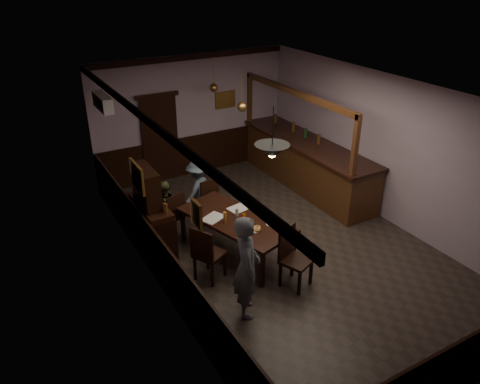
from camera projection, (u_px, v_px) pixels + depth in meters
room at (285, 175)px, 8.40m from camera, size 5.01×8.01×3.01m
dining_table at (236, 221)px, 8.52m from camera, size 1.59×2.39×0.75m
chair_far_left at (173, 214)px, 9.08m from camera, size 0.53×0.53×0.98m
chair_far_right at (207, 198)px, 9.65m from camera, size 0.50×0.50×1.00m
chair_near at (292, 255)px, 7.75m from camera, size 0.60×0.60×1.06m
chair_side at (206, 252)px, 7.83m from camera, size 0.61×0.61×1.05m
person_standing at (247, 267)px, 7.00m from camera, size 0.62×0.73×1.70m
person_seated_left at (164, 208)px, 9.24m from camera, size 0.68×0.62×1.12m
person_seated_right at (198, 189)px, 9.79m from camera, size 0.96×0.85×1.29m
newspaper_left at (213, 218)px, 8.50m from camera, size 0.51×0.45×0.01m
newspaper_right at (239, 208)px, 8.83m from camera, size 0.47×0.37×0.01m
napkin at (245, 224)px, 8.30m from camera, size 0.19×0.19×0.00m
saucer at (270, 224)px, 8.29m from camera, size 0.15×0.15×0.01m
coffee_cup at (267, 220)px, 8.34m from camera, size 0.10×0.10×0.07m
pastry_plate at (254, 230)px, 8.11m from camera, size 0.22×0.22×0.01m
pastry_ring_a at (257, 229)px, 8.08m from camera, size 0.13×0.13×0.04m
pastry_ring_b at (257, 227)px, 8.14m from camera, size 0.13×0.13×0.04m
soda_can at (244, 217)px, 8.43m from camera, size 0.07×0.07×0.12m
beer_glass at (225, 217)px, 8.33m from camera, size 0.06×0.06×0.20m
water_glass at (237, 212)px, 8.55m from camera, size 0.06×0.06×0.15m
pepper_mill at (249, 238)px, 7.75m from camera, size 0.04×0.04×0.14m
sideboard at (151, 219)px, 8.60m from camera, size 0.46×1.29×1.71m
bar_counter at (305, 162)px, 11.20m from camera, size 0.99×4.27×2.40m
door_back at (160, 140)px, 11.27m from camera, size 0.90×0.06×2.10m
ac_unit at (103, 102)px, 9.17m from camera, size 0.20×0.85×0.30m
picture_left_small at (196, 214)px, 5.77m from camera, size 0.04×0.28×0.36m
picture_left_large at (137, 177)px, 7.84m from camera, size 0.04×0.62×0.48m
picture_back at (225, 100)px, 11.74m from camera, size 0.55×0.04×0.42m
pendant_iron at (272, 151)px, 7.31m from camera, size 0.56×0.56×0.83m
pendant_brass_mid at (242, 107)px, 9.43m from camera, size 0.20×0.20×0.81m
pendant_brass_far at (214, 88)px, 10.80m from camera, size 0.20×0.20×0.81m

